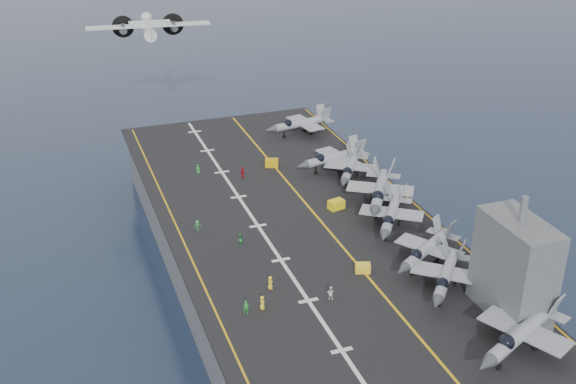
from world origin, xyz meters
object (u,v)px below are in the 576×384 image
object	(u,v)px
island_superstructure	(516,257)
tow_cart_a	(363,268)
fighter_jet_0	(521,332)
transport_plane	(149,33)

from	to	relation	value
island_superstructure	tow_cart_a	xyz separation A→B (m)	(-12.13, 13.74, -6.92)
fighter_jet_0	tow_cart_a	xyz separation A→B (m)	(-8.96, 20.24, -1.97)
transport_plane	island_superstructure	bearing A→B (deg)	-74.78
island_superstructure	transport_plane	world-z (taller)	transport_plane
fighter_jet_0	transport_plane	xyz separation A→B (m)	(-21.64, 97.67, 11.97)
fighter_jet_0	transport_plane	size ratio (longest dim) A/B	0.65
island_superstructure	fighter_jet_0	size ratio (longest dim) A/B	0.86
island_superstructure	tow_cart_a	world-z (taller)	island_superstructure
transport_plane	tow_cart_a	bearing A→B (deg)	-80.70
tow_cart_a	transport_plane	world-z (taller)	transport_plane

